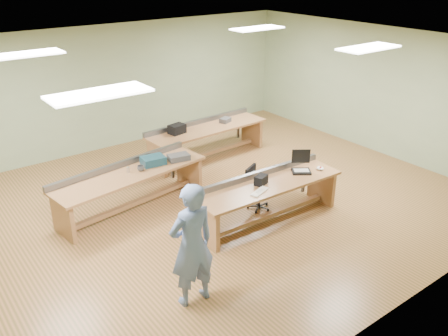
% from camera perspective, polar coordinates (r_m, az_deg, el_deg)
% --- Properties ---
extents(floor, '(10.00, 10.00, 0.00)m').
position_cam_1_polar(floor, '(9.27, -2.26, -4.48)').
color(floor, '#A1663D').
rests_on(floor, ground).
extents(ceiling, '(10.00, 10.00, 0.00)m').
position_cam_1_polar(ceiling, '(8.26, -2.61, 14.09)').
color(ceiling, silver).
rests_on(ceiling, wall_back).
extents(wall_back, '(10.00, 0.04, 3.00)m').
position_cam_1_polar(wall_back, '(12.02, -13.47, 9.38)').
color(wall_back, gray).
rests_on(wall_back, floor).
extents(wall_front, '(10.00, 0.04, 3.00)m').
position_cam_1_polar(wall_front, '(6.09, 19.65, -6.34)').
color(wall_front, gray).
rests_on(wall_front, floor).
extents(wall_right, '(0.04, 8.00, 3.00)m').
position_cam_1_polar(wall_right, '(12.07, 17.76, 8.95)').
color(wall_right, gray).
rests_on(wall_right, floor).
extents(fluor_panels, '(6.20, 3.50, 0.03)m').
position_cam_1_polar(fluor_panels, '(8.26, -2.60, 13.89)').
color(fluor_panels, white).
rests_on(fluor_panels, ceiling).
extents(workbench_front, '(2.90, 0.86, 0.86)m').
position_cam_1_polar(workbench_front, '(8.56, 5.29, -2.95)').
color(workbench_front, '#986840').
rests_on(workbench_front, floor).
extents(workbench_mid, '(3.12, 1.22, 0.86)m').
position_cam_1_polar(workbench_mid, '(9.09, -11.20, -1.59)').
color(workbench_mid, '#986840').
rests_on(workbench_mid, floor).
extents(workbench_back, '(3.05, 0.92, 0.86)m').
position_cam_1_polar(workbench_back, '(11.26, -2.10, 4.01)').
color(workbench_back, '#986840').
rests_on(workbench_back, floor).
extents(person, '(0.68, 0.45, 1.83)m').
position_cam_1_polar(person, '(6.43, -3.89, -9.26)').
color(person, slate).
rests_on(person, floor).
extents(laptop_base, '(0.44, 0.43, 0.04)m').
position_cam_1_polar(laptop_base, '(8.95, 9.28, -0.40)').
color(laptop_base, black).
rests_on(laptop_base, workbench_front).
extents(laptop_screen, '(0.29, 0.21, 0.27)m').
position_cam_1_polar(laptop_screen, '(8.97, 9.24, 1.41)').
color(laptop_screen, black).
rests_on(laptop_screen, laptop_base).
extents(keyboard, '(0.43, 0.26, 0.02)m').
position_cam_1_polar(keyboard, '(8.13, 4.32, -2.84)').
color(keyboard, white).
rests_on(keyboard, workbench_front).
extents(trackball_mouse, '(0.16, 0.18, 0.06)m').
position_cam_1_polar(trackball_mouse, '(9.11, 11.50, -0.03)').
color(trackball_mouse, white).
rests_on(trackball_mouse, workbench_front).
extents(camera_bag, '(0.28, 0.23, 0.17)m').
position_cam_1_polar(camera_bag, '(8.37, 4.48, -1.44)').
color(camera_bag, black).
rests_on(camera_bag, workbench_front).
extents(task_chair, '(0.60, 0.60, 0.84)m').
position_cam_1_polar(task_chair, '(9.05, 3.99, -3.07)').
color(task_chair, black).
rests_on(task_chair, floor).
extents(parts_bin_teal, '(0.47, 0.38, 0.15)m').
position_cam_1_polar(parts_bin_teal, '(9.26, -8.52, 0.91)').
color(parts_bin_teal, '#163947').
rests_on(parts_bin_teal, workbench_mid).
extents(parts_bin_grey, '(0.45, 0.33, 0.11)m').
position_cam_1_polar(parts_bin_grey, '(9.40, -5.47, 1.30)').
color(parts_bin_grey, '#3E3E41').
rests_on(parts_bin_grey, workbench_mid).
extents(mug, '(0.18, 0.18, 0.11)m').
position_cam_1_polar(mug, '(9.01, -9.98, -0.04)').
color(mug, '#3E3E41').
rests_on(mug, workbench_mid).
extents(drinks_can, '(0.07, 0.07, 0.11)m').
position_cam_1_polar(drinks_can, '(9.00, -11.47, -0.19)').
color(drinks_can, silver).
rests_on(drinks_can, workbench_mid).
extents(storage_box_back, '(0.40, 0.32, 0.21)m').
position_cam_1_polar(storage_box_back, '(10.82, -5.68, 4.69)').
color(storage_box_back, black).
rests_on(storage_box_back, workbench_back).
extents(tray_back, '(0.32, 0.28, 0.11)m').
position_cam_1_polar(tray_back, '(11.51, 0.16, 5.78)').
color(tray_back, '#3E3E41').
rests_on(tray_back, workbench_back).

